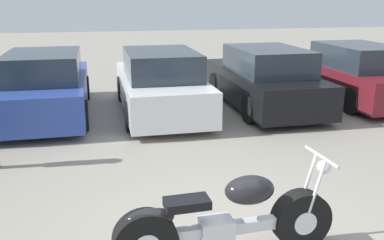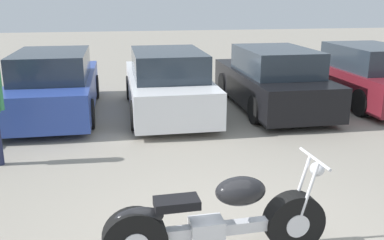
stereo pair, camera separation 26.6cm
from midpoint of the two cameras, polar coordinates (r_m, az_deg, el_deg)
name	(u,v)px [view 2 (the right image)]	position (r m, az deg, el deg)	size (l,w,h in m)	color
motorcycle	(215,222)	(4.44, 4.91, -13.43)	(2.31, 0.62, 1.03)	black
parked_car_blue	(55,85)	(10.11, -17.10, 4.44)	(1.79, 4.40, 1.45)	#2D479E
parked_car_white	(167,84)	(9.85, -2.56, 4.85)	(1.79, 4.40, 1.45)	white
parked_car_black	(272,80)	(10.47, 11.30, 5.23)	(1.79, 4.40, 1.45)	black
parked_car_maroon	(364,76)	(11.76, 22.56, 5.49)	(1.79, 4.40, 1.45)	maroon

